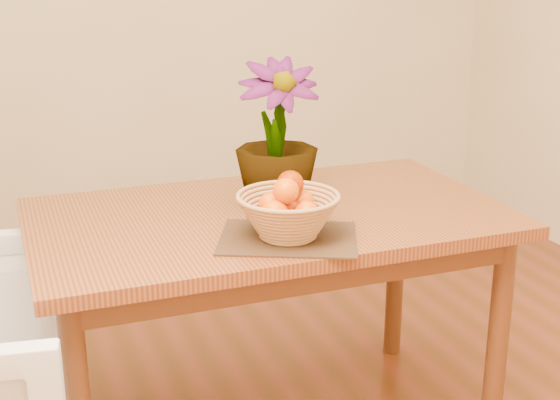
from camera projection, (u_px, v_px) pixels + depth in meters
name	position (u px, v px, depth m)	size (l,w,h in m)	color
table	(269.00, 240.00, 2.35)	(1.40, 0.80, 0.75)	brown
placemat	(288.00, 238.00, 2.10)	(0.37, 0.27, 0.01)	#3A2515
wicker_basket	(288.00, 217.00, 2.08)	(0.28, 0.28, 0.11)	#B3764A
orange_pile	(289.00, 199.00, 2.07)	(0.17, 0.17, 0.13)	#F66704
potted_plant	(277.00, 135.00, 2.31)	(0.25, 0.25, 0.44)	#174012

